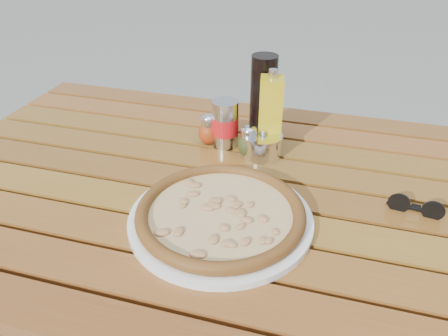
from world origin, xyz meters
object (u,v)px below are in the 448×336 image
(table, at_px, (222,211))
(dark_bottle, at_px, (263,98))
(soda_can, at_px, (225,124))
(oregano_shaker, at_px, (249,142))
(pizza, at_px, (221,213))
(parmesan_tin, at_px, (262,145))
(plate, at_px, (221,219))
(olive_oil_cruet, at_px, (270,115))
(sunglasses, at_px, (416,207))
(pepper_shaker, at_px, (209,130))

(table, xyz_separation_m, dark_bottle, (0.04, 0.24, 0.19))
(dark_bottle, distance_m, soda_can, 0.12)
(oregano_shaker, relative_size, dark_bottle, 0.37)
(pizza, xyz_separation_m, soda_can, (-0.08, 0.31, 0.04))
(oregano_shaker, relative_size, parmesan_tin, 0.67)
(oregano_shaker, bearing_deg, plate, -88.43)
(plate, distance_m, olive_oil_cruet, 0.32)
(plate, xyz_separation_m, parmesan_tin, (0.03, 0.27, 0.02))
(table, height_order, sunglasses, sunglasses)
(pepper_shaker, distance_m, soda_can, 0.05)
(oregano_shaker, height_order, parmesan_tin, oregano_shaker)
(parmesan_tin, bearing_deg, sunglasses, -22.03)
(pepper_shaker, distance_m, parmesan_tin, 0.15)
(pepper_shaker, bearing_deg, table, -64.04)
(parmesan_tin, bearing_deg, olive_oil_cruet, 75.66)
(pizza, xyz_separation_m, oregano_shaker, (-0.01, 0.27, 0.02))
(table, xyz_separation_m, pepper_shaker, (-0.08, 0.17, 0.11))
(table, bearing_deg, oregano_shaker, 78.42)
(pizza, distance_m, sunglasses, 0.39)
(table, distance_m, dark_bottle, 0.31)
(sunglasses, bearing_deg, parmesan_tin, 165.82)
(plate, bearing_deg, sunglasses, 20.04)
(pepper_shaker, height_order, soda_can, soda_can)
(pepper_shaker, relative_size, parmesan_tin, 0.67)
(oregano_shaker, bearing_deg, table, -101.58)
(parmesan_tin, distance_m, sunglasses, 0.37)
(olive_oil_cruet, height_order, parmesan_tin, olive_oil_cruet)
(table, bearing_deg, sunglasses, 0.93)
(pizza, height_order, parmesan_tin, parmesan_tin)
(table, xyz_separation_m, oregano_shaker, (0.03, 0.14, 0.11))
(pepper_shaker, xyz_separation_m, parmesan_tin, (0.15, -0.03, -0.01))
(oregano_shaker, xyz_separation_m, soda_can, (-0.07, 0.04, 0.02))
(pepper_shaker, relative_size, soda_can, 0.68)
(table, distance_m, plate, 0.16)
(olive_oil_cruet, distance_m, sunglasses, 0.38)
(table, height_order, soda_can, soda_can)
(pepper_shaker, relative_size, sunglasses, 0.74)
(table, height_order, parmesan_tin, parmesan_tin)
(dark_bottle, xyz_separation_m, olive_oil_cruet, (0.03, -0.06, -0.01))
(dark_bottle, bearing_deg, sunglasses, -32.99)
(dark_bottle, distance_m, olive_oil_cruet, 0.07)
(pizza, distance_m, oregano_shaker, 0.27)
(dark_bottle, height_order, sunglasses, dark_bottle)
(pizza, bearing_deg, parmesan_tin, 84.64)
(pizza, relative_size, soda_can, 3.26)
(table, bearing_deg, parmesan_tin, 67.11)
(pepper_shaker, bearing_deg, oregano_shaker, -16.94)
(plate, xyz_separation_m, dark_bottle, (0.00, 0.37, 0.10))
(parmesan_tin, xyz_separation_m, sunglasses, (0.34, -0.14, -0.01))
(table, distance_m, pizza, 0.17)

